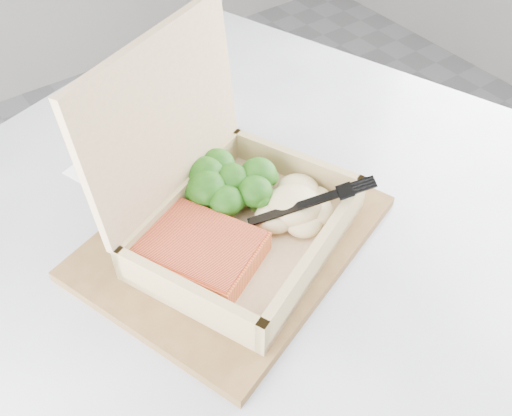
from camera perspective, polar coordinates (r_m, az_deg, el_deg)
cafe_table at (r=0.79m, az=0.44°, el=-14.03°), size 1.10×1.10×0.76m
serving_tray at (r=0.64m, az=-2.37°, el=-2.89°), size 0.37×0.34×0.01m
takeout_container at (r=0.60m, az=-3.60°, el=1.27°), size 0.29×0.27×0.22m
salmon_fillet at (r=0.59m, az=-5.65°, el=-4.17°), size 0.13×0.15×0.02m
broccoli_pile at (r=0.65m, az=-2.37°, el=2.27°), size 0.11×0.11×0.04m
mashed_potatoes at (r=0.63m, az=3.84°, el=0.31°), size 0.10×0.09×0.03m
plastic_fork at (r=0.60m, az=1.98°, el=-0.21°), size 0.13×0.08×0.03m
receipt at (r=0.74m, az=-13.21°, el=3.00°), size 0.12×0.16×0.00m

